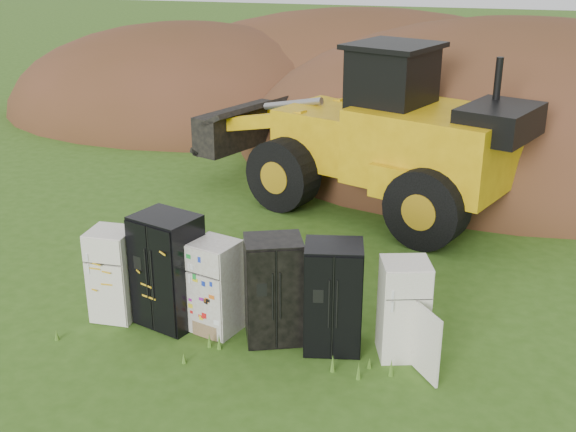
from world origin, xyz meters
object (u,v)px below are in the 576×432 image
(fridge_open_door, at_px, (404,309))
(fridge_dark_mid, at_px, (274,290))
(fridge_black_side, at_px, (168,270))
(wheel_loader, at_px, (353,125))
(fridge_leftmost, at_px, (114,274))
(fridge_sticker, at_px, (216,287))
(fridge_black_right, at_px, (333,297))

(fridge_open_door, bearing_deg, fridge_dark_mid, 164.42)
(fridge_black_side, distance_m, wheel_loader, 6.93)
(fridge_leftmost, bearing_deg, wheel_loader, 64.65)
(fridge_sticker, bearing_deg, fridge_leftmost, -162.97)
(fridge_open_door, bearing_deg, fridge_leftmost, 163.59)
(fridge_sticker, relative_size, fridge_dark_mid, 0.90)
(fridge_leftmost, height_order, fridge_black_right, fridge_black_right)
(wheel_loader, bearing_deg, fridge_black_right, -60.19)
(fridge_black_side, height_order, fridge_sticker, fridge_black_side)
(fridge_dark_mid, relative_size, fridge_open_door, 1.11)
(fridge_sticker, distance_m, fridge_black_right, 1.97)
(fridge_dark_mid, xyz_separation_m, fridge_open_door, (2.07, 0.06, -0.09))
(fridge_leftmost, relative_size, fridge_sticker, 1.01)
(fridge_sticker, bearing_deg, fridge_dark_mid, 15.10)
(fridge_leftmost, height_order, fridge_sticker, fridge_leftmost)
(wheel_loader, bearing_deg, fridge_open_door, -51.02)
(fridge_black_side, relative_size, fridge_open_door, 1.22)
(fridge_leftmost, bearing_deg, fridge_dark_mid, -1.83)
(fridge_sticker, height_order, fridge_dark_mid, fridge_dark_mid)
(fridge_dark_mid, bearing_deg, fridge_open_door, -20.67)
(fridge_sticker, xyz_separation_m, wheel_loader, (1.03, 6.63, 1.19))
(fridge_dark_mid, height_order, fridge_open_door, fridge_dark_mid)
(fridge_dark_mid, distance_m, fridge_black_right, 0.97)
(fridge_dark_mid, height_order, fridge_black_right, fridge_black_right)
(fridge_sticker, xyz_separation_m, fridge_black_right, (1.97, -0.04, 0.10))
(fridge_black_right, bearing_deg, fridge_dark_mid, 167.55)
(fridge_black_side, height_order, wheel_loader, wheel_loader)
(fridge_black_side, bearing_deg, fridge_dark_mid, 16.81)
(fridge_black_side, relative_size, fridge_sticker, 1.22)
(fridge_leftmost, distance_m, wheel_loader, 7.34)
(fridge_leftmost, height_order, fridge_black_side, fridge_black_side)
(fridge_leftmost, distance_m, fridge_sticker, 1.85)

